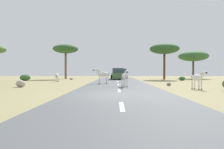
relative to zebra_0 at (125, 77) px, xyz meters
name	(u,v)px	position (x,y,z in m)	size (l,w,h in m)	color
ground_plane	(114,95)	(-0.84, -5.34, -0.87)	(90.00, 90.00, 0.00)	#998E60
road	(120,95)	(-0.49, -5.34, -0.85)	(6.00, 64.00, 0.05)	#56595B
lane_markings	(120,96)	(-0.49, -6.34, -0.82)	(0.16, 56.00, 0.01)	silver
zebra_0	(125,77)	(0.00, 0.00, 0.00)	(0.59, 1.44, 1.38)	silver
zebra_1	(57,75)	(-8.03, 9.10, -0.06)	(0.42, 1.44, 1.36)	silver
zebra_2	(198,78)	(5.20, -1.58, -0.05)	(0.84, 1.36, 1.38)	silver
zebra_3	(102,74)	(-2.10, 4.34, 0.11)	(1.65, 0.57, 1.56)	silver
car_0	(122,74)	(0.39, 20.77, -0.02)	(2.21, 4.43, 1.74)	white
car_1	(118,74)	(-0.45, 15.38, -0.02)	(2.21, 4.44, 1.74)	#476B38
tree_1	(66,49)	(-9.25, 18.48, 4.17)	(4.25, 4.25, 5.85)	brown
tree_4	(164,49)	(7.06, 16.71, 3.99)	(4.69, 4.69, 5.72)	#4C3823
tree_7	(193,56)	(13.34, 21.25, 3.15)	(5.27, 5.27, 4.96)	#4C3823
bush_1	(25,78)	(-13.26, 11.80, -0.44)	(1.43, 1.29, 0.86)	#386633
bush_2	(182,78)	(8.73, 13.04, -0.60)	(0.92, 0.83, 0.55)	#386633
rock_0	(21,84)	(-8.51, 0.16, -0.59)	(0.76, 0.70, 0.56)	#A89E8C
rock_1	(169,84)	(4.00, 1.80, -0.73)	(0.41, 0.30, 0.29)	gray
rock_2	(71,79)	(-7.53, 14.92, -0.71)	(0.53, 0.48, 0.33)	#A89E8C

